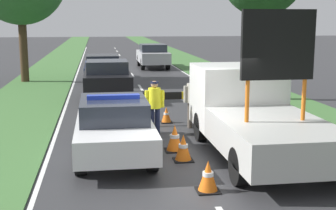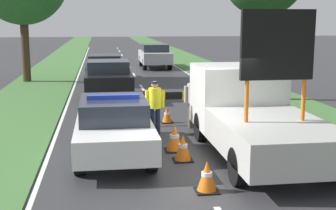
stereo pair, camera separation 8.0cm
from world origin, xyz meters
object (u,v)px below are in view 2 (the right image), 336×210
Objects in this scene: traffic_cone_behind_barrier at (175,138)px; queued_car_sedan_black at (109,79)px; traffic_cone_near_truck at (167,115)px; traffic_cone_centre_front at (183,148)px; queued_car_hatch_blue at (104,67)px; work_truck at (252,112)px; pedestrian_civilian at (193,98)px; police_car at (114,125)px; police_officer at (155,103)px; traffic_cone_near_police at (207,176)px; queued_car_sedan_silver at (155,55)px; road_barrier at (165,98)px.

queued_car_sedan_black reaches higher than traffic_cone_behind_barrier.
traffic_cone_behind_barrier is (-0.27, -3.29, 0.08)m from traffic_cone_near_truck.
traffic_cone_centre_front is 0.14× the size of queued_car_hatch_blue.
work_truck is 2.99m from pedestrian_civilian.
work_truck is at bearing -1.55° from police_car.
traffic_cone_near_police is (0.47, -4.69, -0.63)m from police_officer.
queued_car_sedan_silver is (1.62, 17.26, 0.60)m from traffic_cone_near_truck.
traffic_cone_near_truck is at bearing 84.65° from queued_car_sedan_silver.
queued_car_sedan_black is at bearing 91.13° from queued_car_hatch_blue.
traffic_cone_near_police is at bearing 96.01° from queued_car_hatch_blue.
traffic_cone_near_truck is 5.30m from queued_car_sedan_black.
traffic_cone_near_truck is (1.80, 3.42, -0.49)m from police_car.
pedestrian_civilian is (2.49, 2.58, 0.19)m from police_car.
traffic_cone_centre_front is at bearing 85.12° from queued_car_sedan_silver.
police_officer is (-0.46, -1.19, 0.06)m from road_barrier.
queued_car_sedan_silver is (3.42, 20.68, 0.11)m from police_car.
traffic_cone_near_truck is at bearing -66.22° from work_truck.
traffic_cone_centre_front is at bearing -110.00° from pedestrian_civilian.
traffic_cone_behind_barrier is at bearing -92.65° from road_barrier.
road_barrier is 0.96m from pedestrian_civilian.
queued_car_sedan_silver is (2.18, 18.76, -0.08)m from police_officer.
queued_car_sedan_black reaches higher than road_barrier.
police_car is at bearing -175.09° from traffic_cone_behind_barrier.
police_officer is 0.99× the size of pedestrian_civilian.
police_officer is at bearing 97.66° from traffic_cone_centre_front.
traffic_cone_near_police reaches higher than traffic_cone_near_truck.
police_car is at bearing -117.80° from traffic_cone_near_truck.
work_truck reaches higher than police_car.
work_truck is 1.44× the size of queued_car_sedan_black.
work_truck is 4.10m from traffic_cone_near_truck.
queued_car_hatch_blue is (-1.78, 16.95, 0.44)m from traffic_cone_near_police.
traffic_cone_centre_front is (-0.11, -3.83, -0.56)m from road_barrier.
traffic_cone_near_truck is at bearing 99.93° from queued_car_hatch_blue.
queued_car_hatch_blue reaches higher than traffic_cone_near_police.
traffic_cone_behind_barrier is 20.64m from queued_car_sedan_silver.
road_barrier is 6.36× the size of traffic_cone_near_truck.
police_officer is at bearing -44.99° from work_truck.
queued_car_hatch_blue reaches higher than road_barrier.
work_truck is 1.25× the size of queued_car_hatch_blue.
police_officer is at bearing 100.55° from queued_car_sedan_black.
work_truck is 2.04m from traffic_cone_behind_barrier.
police_officer is 1.41m from pedestrian_civilian.
traffic_cone_near_truck is 0.11× the size of queued_car_hatch_blue.
work_truck is 3.57× the size of pedestrian_civilian.
traffic_cone_centre_front is (-1.81, -0.45, -0.72)m from work_truck.
queued_car_hatch_blue is (-0.08, 14.18, 0.01)m from police_car.
work_truck is at bearing 55.77° from traffic_cone_near_police.
work_truck is 3.08m from police_officer.
pedestrian_civilian is 2.36× the size of traffic_cone_behind_barrier.
queued_car_hatch_blue is at bearing 99.93° from traffic_cone_near_truck.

